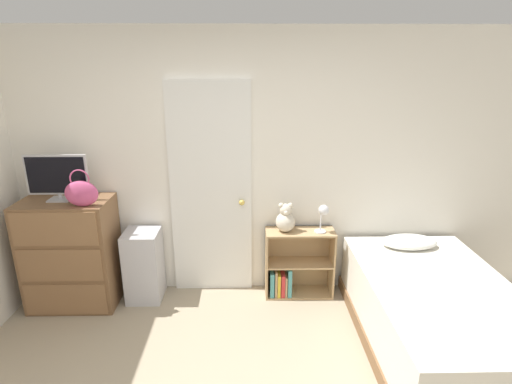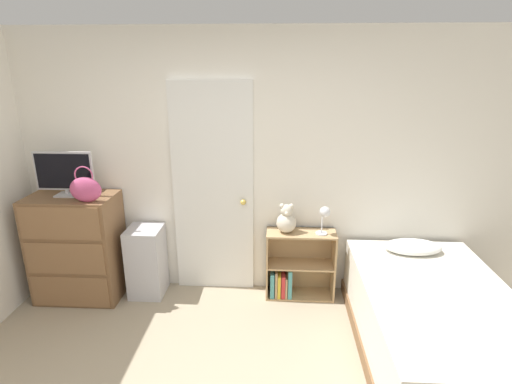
% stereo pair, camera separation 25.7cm
% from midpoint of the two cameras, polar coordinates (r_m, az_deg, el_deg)
% --- Properties ---
extents(wall_back, '(10.00, 0.06, 2.55)m').
position_cam_midpoint_polar(wall_back, '(3.85, -1.62, 3.60)').
color(wall_back, white).
rests_on(wall_back, ground_plane).
extents(door_closed, '(0.78, 0.09, 2.09)m').
position_cam_midpoint_polar(door_closed, '(3.88, -4.26, 0.12)').
color(door_closed, white).
rests_on(door_closed, ground_plane).
extents(dresser, '(0.80, 0.49, 1.05)m').
position_cam_midpoint_polar(dresser, '(4.22, -22.56, -7.33)').
color(dresser, brown).
rests_on(dresser, ground_plane).
extents(tv, '(0.55, 0.16, 0.42)m').
position_cam_midpoint_polar(tv, '(4.01, -24.09, 2.49)').
color(tv, '#B7B7BC').
rests_on(tv, dresser).
extents(handbag, '(0.29, 0.10, 0.33)m').
position_cam_midpoint_polar(handbag, '(3.77, -21.41, 0.38)').
color(handbag, '#C64C7F').
rests_on(handbag, dresser).
extents(storage_bin, '(0.33, 0.34, 0.70)m').
position_cam_midpoint_polar(storage_bin, '(4.13, -13.62, -9.64)').
color(storage_bin, silver).
rests_on(storage_bin, ground_plane).
extents(bookshelf, '(0.67, 0.26, 0.68)m').
position_cam_midpoint_polar(bookshelf, '(4.05, 7.33, -10.93)').
color(bookshelf, tan).
rests_on(bookshelf, ground_plane).
extents(teddy_bear, '(0.19, 0.19, 0.29)m').
position_cam_midpoint_polar(teddy_bear, '(3.81, 6.29, -4.03)').
color(teddy_bear, beige).
rests_on(teddy_bear, bookshelf).
extents(desk_lamp, '(0.13, 0.12, 0.28)m').
position_cam_midpoint_polar(desk_lamp, '(3.79, 11.68, -3.25)').
color(desk_lamp, silver).
rests_on(desk_lamp, bookshelf).
extents(bed, '(1.15, 1.91, 0.68)m').
position_cam_midpoint_polar(bed, '(3.61, 26.21, -16.55)').
color(bed, brown).
rests_on(bed, ground_plane).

